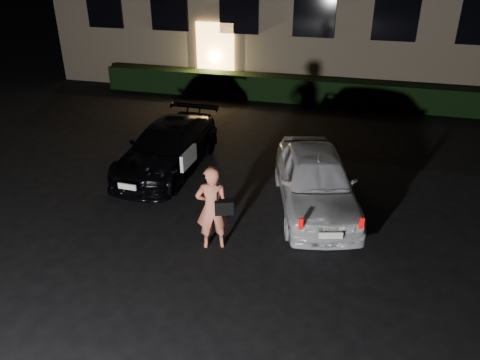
# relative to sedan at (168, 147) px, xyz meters

# --- Properties ---
(ground) EXTENTS (80.00, 80.00, 0.00)m
(ground) POSITION_rel_sedan_xyz_m (2.56, -4.17, -0.56)
(ground) COLOR black
(ground) RESTS_ON ground
(hedge) EXTENTS (15.00, 0.70, 0.85)m
(hedge) POSITION_rel_sedan_xyz_m (2.56, 6.33, -0.14)
(hedge) COLOR black
(hedge) RESTS_ON ground
(sedan) EXTENTS (1.72, 4.00, 1.13)m
(sedan) POSITION_rel_sedan_xyz_m (0.00, 0.00, 0.00)
(sedan) COLOR black
(sedan) RESTS_ON ground
(hatch) EXTENTS (2.43, 3.97, 1.26)m
(hatch) POSITION_rel_sedan_xyz_m (3.70, -0.97, 0.07)
(hatch) COLOR silver
(hatch) RESTS_ON ground
(man) EXTENTS (0.75, 0.57, 1.61)m
(man) POSITION_rel_sedan_xyz_m (2.11, -2.89, 0.25)
(man) COLOR #DD7356
(man) RESTS_ON ground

